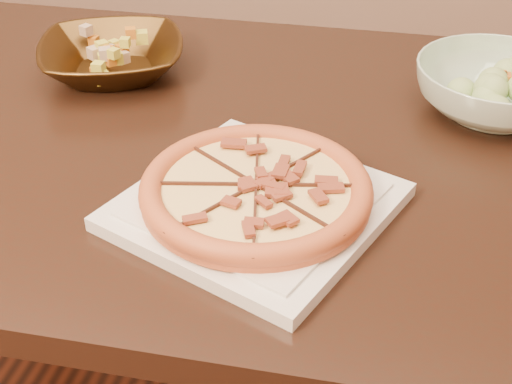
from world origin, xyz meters
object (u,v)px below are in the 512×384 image
Objects in this scene: pizza at (256,189)px; salad_bowl at (496,89)px; plate at (256,205)px; bronze_bowl at (112,58)px; dining_table at (210,195)px.

pizza is 1.15× the size of salad_bowl.
plate is 0.02m from pizza.
bronze_bowl is (-0.31, 0.32, -0.01)m from pizza.
dining_table is 5.73× the size of bronze_bowl.
plate is 1.34× the size of pizza.
bronze_bowl reaches higher than dining_table.
dining_table is at bearing 122.68° from pizza.
pizza is at bearing 152.05° from plate.
plate is 0.44m from bronze_bowl.
plate reaches higher than dining_table.
salad_bowl is (0.28, 0.32, 0.03)m from plate.
pizza is 0.44m from bronze_bowl.
salad_bowl is (0.28, 0.32, 0.00)m from pizza.
dining_table is 0.28m from bronze_bowl.
bronze_bowl reaches higher than pizza.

